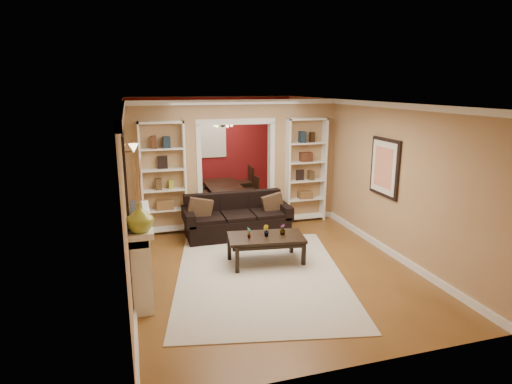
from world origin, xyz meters
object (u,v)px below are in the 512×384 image
object	(u,v)px
coffee_table	(266,250)
dining_table	(224,194)
sofa	(237,216)
bookshelf_left	(163,179)
fireplace	(142,254)
bookshelf_right	(306,170)

from	to	relation	value
coffee_table	dining_table	xyz separation A→B (m)	(0.11, 3.88, 0.03)
sofa	bookshelf_left	size ratio (longest dim) A/B	0.93
bookshelf_left	fireplace	xyz separation A→B (m)	(-0.54, -2.53, -0.57)
bookshelf_right	fireplace	distance (m)	4.47
bookshelf_left	bookshelf_right	xyz separation A→B (m)	(3.10, 0.00, 0.00)
coffee_table	dining_table	world-z (taller)	dining_table
fireplace	sofa	bearing A→B (deg)	45.42
sofa	fireplace	bearing A→B (deg)	-134.58
coffee_table	bookshelf_left	world-z (taller)	bookshelf_left
bookshelf_left	fireplace	world-z (taller)	bookshelf_left
bookshelf_left	bookshelf_right	bearing A→B (deg)	0.00
coffee_table	fireplace	size ratio (longest dim) A/B	0.75
coffee_table	bookshelf_left	bearing A→B (deg)	133.99
coffee_table	bookshelf_left	distance (m)	2.73
bookshelf_left	fireplace	size ratio (longest dim) A/B	1.35
bookshelf_right	dining_table	xyz separation A→B (m)	(-1.47, 1.80, -0.88)
fireplace	dining_table	size ratio (longest dim) A/B	1.11
sofa	bookshelf_right	world-z (taller)	bookshelf_right
coffee_table	dining_table	distance (m)	3.88
bookshelf_left	fireplace	bearing A→B (deg)	-102.05
bookshelf_left	bookshelf_right	distance (m)	3.10
fireplace	dining_table	bearing A→B (deg)	63.42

